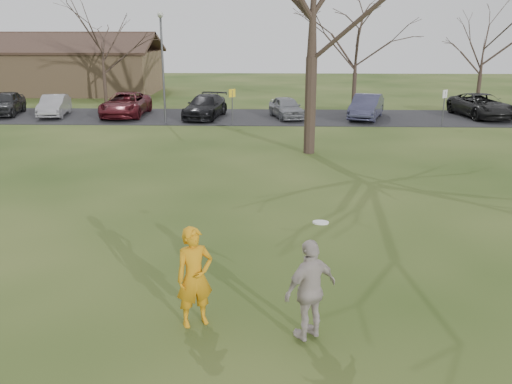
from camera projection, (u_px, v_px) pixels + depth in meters
ground at (248, 334)px, 9.71m from camera, size 120.00×120.00×0.00m
parking_strip at (268, 117)px, 33.59m from camera, size 62.00×6.50×0.04m
player_defender at (195, 277)px, 9.80m from camera, size 0.84×0.73×1.94m
car_0 at (5, 103)px, 34.17m from camera, size 2.57×4.63×1.49m
car_1 at (54, 106)px, 33.68m from camera, size 2.06×4.19×1.32m
car_2 at (126, 104)px, 33.65m from camera, size 2.54×5.33×1.47m
car_3 at (205, 106)px, 33.04m from camera, size 2.66×5.04×1.39m
car_4 at (286, 107)px, 32.92m from camera, size 2.48×4.09×1.30m
car_5 at (366, 107)px, 32.65m from camera, size 2.88×4.73×1.47m
car_6 at (481, 106)px, 33.22m from camera, size 3.14×5.50×1.44m
catching_play at (310, 289)px, 9.26m from camera, size 1.15×1.01×2.23m
building at (40, 70)px, 46.12m from camera, size 20.60×8.50×5.14m
lamp_post at (162, 54)px, 30.25m from camera, size 0.34×0.34×6.27m
sign_yellow at (232, 100)px, 30.37m from camera, size 0.35×0.35×2.08m
sign_white at (444, 101)px, 29.97m from camera, size 0.35×0.35×2.08m
small_tree_row at (332, 51)px, 37.14m from camera, size 55.00×5.90×8.50m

